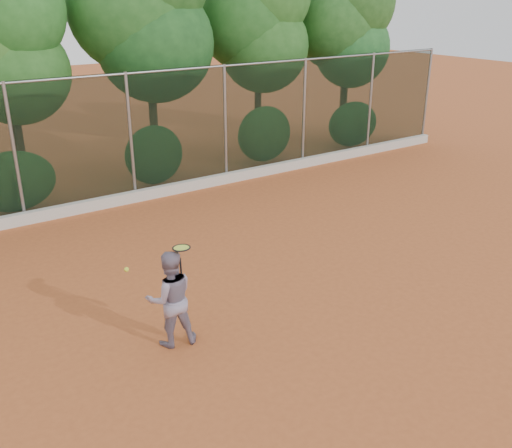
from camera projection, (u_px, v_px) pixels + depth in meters
ground at (286, 302)px, 10.72m from camera, size 80.00×80.00×0.00m
concrete_curb at (138, 196)px, 15.87m from camera, size 24.00×0.20×0.30m
tennis_player at (170, 299)px, 9.17m from camera, size 0.93×0.79×1.66m
chainlink_fence at (130, 134)px, 15.37m from camera, size 24.09×0.09×3.50m
foliage_backdrop at (76, 32)px, 15.64m from camera, size 23.70×3.63×7.55m
tennis_racket at (181, 250)px, 8.93m from camera, size 0.35×0.35×0.52m
tennis_ball_in_flight at (126, 269)px, 8.34m from camera, size 0.07×0.07×0.07m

